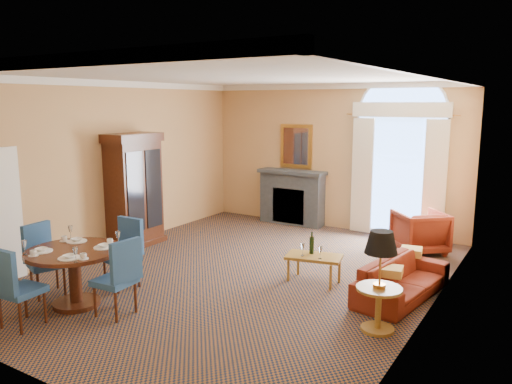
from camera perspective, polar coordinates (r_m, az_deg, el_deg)
The scene contains 12 objects.
ground at distance 8.36m, azimuth -1.83°, elevation -9.33°, with size 7.50×7.50×0.00m, color #111F37.
room_envelope at distance 8.46m, azimuth 0.45°, elevation 8.28°, with size 6.04×7.52×3.45m.
armoire at distance 10.05m, azimuth -13.75°, elevation 0.01°, with size 0.63×1.13×2.21m.
dining_table at distance 7.38m, azimuth -20.05°, elevation -7.77°, with size 1.28×1.28×1.01m.
dining_chair_north at distance 7.94m, azimuth -14.65°, elevation -6.19°, with size 0.55×0.55×1.05m.
dining_chair_south at distance 6.93m, azimuth -26.05°, elevation -9.33°, with size 0.50×0.51×1.05m.
dining_chair_east at distance 6.84m, azimuth -15.26°, elevation -8.90°, with size 0.52×0.51×1.05m.
dining_chair_west at distance 8.01m, azimuth -23.26°, elevation -6.56°, with size 0.60×0.60×1.05m.
sofa at distance 7.63m, azimuth 16.36°, elevation -9.55°, with size 1.85×0.72×0.54m, color maroon.
armchair at distance 9.89m, azimuth 18.20°, elevation -4.34°, with size 0.85×0.88×0.80m, color maroon.
coffee_table at distance 7.93m, azimuth 6.60°, elevation -7.36°, with size 0.94×0.65×0.79m.
side_table at distance 6.31m, azimuth 14.00°, elevation -8.39°, with size 0.56×0.56×1.25m.
Camera 1 is at (4.37, -6.56, 2.79)m, focal length 35.00 mm.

